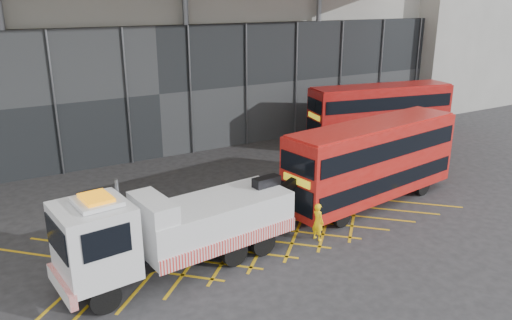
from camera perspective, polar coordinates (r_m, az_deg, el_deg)
ground_plane at (r=21.48m, az=-4.91°, el=-8.45°), size 120.00×120.00×0.00m
road_markings at (r=22.14m, az=-1.15°, el=-7.52°), size 19.96×7.16×0.01m
construction_building at (r=37.20m, az=-15.50°, el=16.55°), size 55.00×23.97×18.00m
recovery_truck at (r=18.33m, az=-9.41°, el=-7.71°), size 10.46×3.34×3.62m
bus_towed at (r=24.42m, az=13.19°, el=0.08°), size 10.06×3.56×4.01m
bus_second at (r=34.88m, az=13.98°, el=5.39°), size 10.09×4.14×4.01m
worker at (r=20.79m, az=7.06°, el=-7.01°), size 0.48×0.65×1.61m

